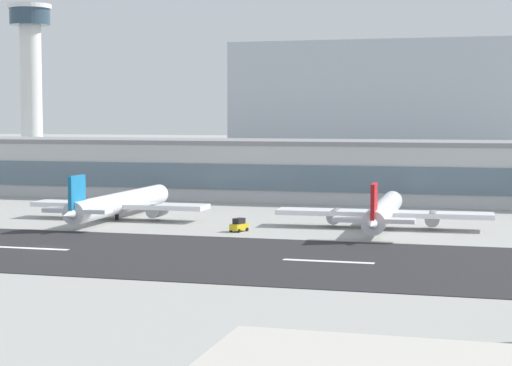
{
  "coord_description": "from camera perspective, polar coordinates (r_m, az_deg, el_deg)",
  "views": [
    {
      "loc": [
        62.86,
        -113.78,
        18.96
      ],
      "look_at": [
        20.58,
        39.71,
        6.89
      ],
      "focal_mm": 62.82,
      "sensor_mm": 36.0,
      "label": 1
    }
  ],
  "objects": [
    {
      "name": "distant_hotel_block",
      "position": [
        341.94,
        9.99,
        4.98
      ],
      "size": [
        136.2,
        32.2,
        46.42
      ],
      "primitive_type": "cube",
      "color": "#A8B2BC",
      "rests_on": "ground_plane"
    },
    {
      "name": "runway_centreline_dash_4",
      "position": [
        131.56,
        -14.19,
        -4.05
      ],
      "size": [
        12.0,
        1.2,
        0.01
      ],
      "primitive_type": "cube",
      "color": "white",
      "rests_on": "runway_strip"
    },
    {
      "name": "airliner_red_tail_gate_1",
      "position": [
        151.06,
        8.09,
        -1.85
      ],
      "size": [
        36.32,
        41.95,
        8.75
      ],
      "rotation": [
        0.0,
        0.0,
        1.61
      ],
      "color": "white",
      "rests_on": "ground_plane"
    },
    {
      "name": "service_baggage_tug_0",
      "position": [
        146.2,
        -1.09,
        -2.7
      ],
      "size": [
        2.72,
        3.55,
        2.2
      ],
      "rotation": [
        0.0,
        0.0,
        1.23
      ],
      "color": "gold",
      "rests_on": "ground_plane"
    },
    {
      "name": "runway_centreline_dash_5",
      "position": [
        116.63,
        4.62,
        -4.99
      ],
      "size": [
        12.0,
        1.2,
        0.01
      ],
      "primitive_type": "cube",
      "color": "white",
      "rests_on": "runway_strip"
    },
    {
      "name": "airliner_blue_tail_gate_0",
      "position": [
        164.19,
        -8.82,
        -1.32
      ],
      "size": [
        33.12,
        43.8,
        9.14
      ],
      "rotation": [
        0.0,
        0.0,
        1.58
      ],
      "color": "silver",
      "rests_on": "ground_plane"
    },
    {
      "name": "terminal_building",
      "position": [
        203.24,
        2.86,
        0.87
      ],
      "size": [
        217.0,
        24.74,
        13.36
      ],
      "color": "#B7BABC",
      "rests_on": "ground_plane"
    },
    {
      "name": "runway_strip",
      "position": [
        130.75,
        -13.56,
        -4.11
      ],
      "size": [
        800.0,
        37.27,
        0.08
      ],
      "primitive_type": "cube",
      "color": "#262628",
      "rests_on": "ground_plane"
    },
    {
      "name": "ground_plane",
      "position": [
        131.37,
        -13.41,
        -4.08
      ],
      "size": [
        1400.0,
        1400.0,
        0.0
      ],
      "primitive_type": "plane",
      "color": "#9E9E99"
    },
    {
      "name": "control_tower",
      "position": [
        257.89,
        -14.14,
        6.62
      ],
      "size": [
        11.95,
        11.95,
        49.51
      ],
      "color": "silver",
      "rests_on": "ground_plane"
    }
  ]
}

